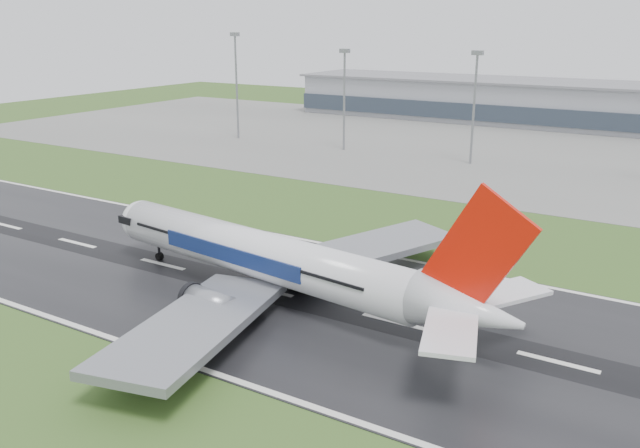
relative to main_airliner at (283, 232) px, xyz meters
The scene contains 8 objects.
ground 18.65m from the main_airliner, ahead, with size 520.00×520.00×0.00m, color #2F4F1D.
runway 18.63m from the main_airliner, ahead, with size 400.00×45.00×0.10m, color black.
apron 128.32m from the main_airliner, 82.96° to the left, with size 400.00×130.00×0.08m, color slate.
terminal 187.65m from the main_airliner, 85.21° to the left, with size 240.00×36.00×15.00m, color gray.
main_airliner is the anchor object (origin of this frame).
floodmast_0 134.56m from the main_airliner, 130.65° to the left, with size 0.64×0.64×32.29m, color gray.
floodmast_1 112.75m from the main_airliner, 115.17° to the left, with size 0.64×0.64×28.06m, color gray.
floodmast_2 102.45m from the main_airliner, 94.96° to the left, with size 0.64×0.64×28.37m, color gray.
Camera 1 is at (31.46, -70.02, 36.36)m, focal length 37.01 mm.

